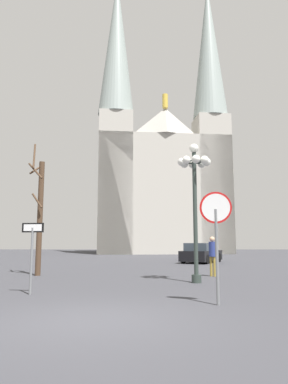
{
  "coord_description": "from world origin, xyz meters",
  "views": [
    {
      "loc": [
        1.13,
        -7.16,
        1.53
      ],
      "look_at": [
        0.82,
        20.24,
        5.34
      ],
      "focal_mm": 33.14,
      "sensor_mm": 36.0,
      "label": 1
    }
  ],
  "objects": [
    {
      "name": "one_way_arrow_sign",
      "position": [
        -2.29,
        3.34,
        1.36
      ],
      "size": [
        0.68,
        0.14,
        2.07
      ],
      "color": "slate",
      "rests_on": "ground"
    },
    {
      "name": "parked_car_near_black",
      "position": [
        4.97,
        18.76,
        0.66
      ],
      "size": [
        3.58,
        4.58,
        1.4
      ],
      "color": "black",
      "rests_on": "ground"
    },
    {
      "name": "bare_tree",
      "position": [
        -3.85,
        9.0,
        2.8
      ],
      "size": [
        0.82,
        1.08,
        6.15
      ],
      "color": "#473323",
      "rests_on": "ground"
    },
    {
      "name": "ground_plane",
      "position": [
        0.0,
        0.0,
        0.0
      ],
      "size": [
        120.0,
        120.0,
        0.0
      ],
      "primitive_type": "plane",
      "color": "#38383D"
    },
    {
      "name": "pedestrian_walking",
      "position": [
        3.98,
        8.73,
        1.05
      ],
      "size": [
        0.32,
        0.32,
        1.74
      ],
      "color": "olive",
      "rests_on": "ground"
    },
    {
      "name": "cathedral",
      "position": [
        2.9,
        39.17,
        11.23
      ],
      "size": [
        17.7,
        13.81,
        37.54
      ],
      "color": "#ADA89E",
      "rests_on": "ground"
    },
    {
      "name": "stop_sign",
      "position": [
        2.82,
        1.68,
        1.94
      ],
      "size": [
        0.79,
        0.2,
        2.76
      ],
      "color": "slate",
      "rests_on": "ground"
    },
    {
      "name": "street_lamp",
      "position": [
        2.93,
        6.3,
        3.7
      ],
      "size": [
        1.28,
        1.28,
        5.3
      ],
      "color": "#2D3833",
      "rests_on": "ground"
    }
  ]
}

